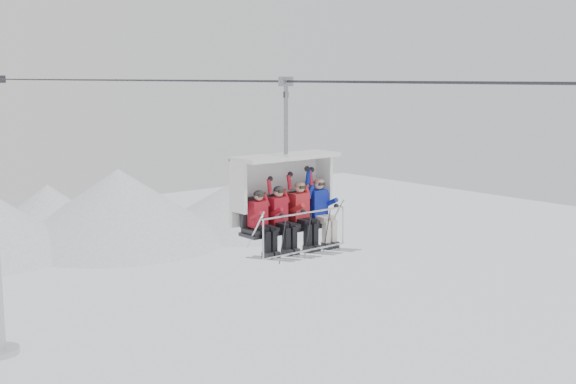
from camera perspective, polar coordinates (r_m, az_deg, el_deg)
haul_cable at (r=16.65m, az=0.00°, el=8.73°), size 0.06×50.00×0.06m
chairlift_carrier at (r=17.02m, az=-0.45°, el=0.06°), size 2.65×1.17×3.98m
skier_far_left at (r=16.34m, az=-2.13°, el=-2.22°), size 0.40×1.69×1.60m
skier_center_left at (r=16.69m, az=-0.57°, el=-1.91°), size 0.42×1.69×1.66m
skier_center_right at (r=17.10m, az=1.11°, el=-1.58°), size 0.44×1.69×1.72m
skier_far_right at (r=17.49m, az=2.58°, el=-1.31°), size 0.45×1.69×1.76m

